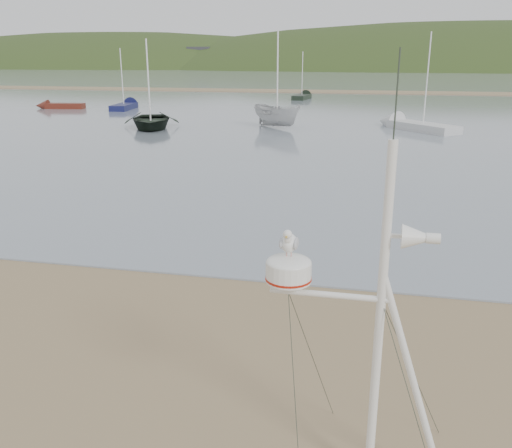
% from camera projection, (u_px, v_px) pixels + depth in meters
% --- Properties ---
extents(ground, '(560.00, 560.00, 0.00)m').
position_uv_depth(ground, '(107.00, 372.00, 8.52)').
color(ground, '#7B6547').
rests_on(ground, ground).
extents(water, '(560.00, 256.00, 0.04)m').
position_uv_depth(water, '(362.00, 76.00, 131.63)').
color(water, slate).
rests_on(water, ground).
extents(sandbar, '(560.00, 7.00, 0.07)m').
position_uv_depth(sandbar, '(348.00, 92.00, 73.79)').
color(sandbar, '#7B6547').
rests_on(sandbar, water).
extents(hill_ridge, '(620.00, 180.00, 80.00)m').
position_uv_depth(hill_ridge, '(411.00, 116.00, 229.78)').
color(hill_ridge, '#243515').
rests_on(hill_ridge, ground).
extents(far_cottages, '(294.40, 6.30, 8.00)m').
position_uv_depth(far_cottages, '(377.00, 58.00, 189.53)').
color(far_cottages, silver).
rests_on(far_cottages, ground).
extents(mast_rig, '(2.15, 2.30, 4.86)m').
position_uv_depth(mast_rig, '(369.00, 393.00, 6.03)').
color(mast_rig, white).
rests_on(mast_rig, ground).
extents(boat_dark, '(3.97, 2.39, 5.36)m').
position_uv_depth(boat_dark, '(149.00, 88.00, 36.03)').
color(boat_dark, black).
rests_on(boat_dark, water).
extents(boat_white, '(2.29, 2.28, 4.27)m').
position_uv_depth(boat_white, '(277.00, 96.00, 36.64)').
color(boat_white, silver).
rests_on(boat_white, water).
extents(sailboat_dark_mid, '(1.93, 5.71, 5.62)m').
position_uv_depth(sailboat_dark_mid, '(304.00, 96.00, 62.76)').
color(sailboat_dark_mid, black).
rests_on(sailboat_dark_mid, ground).
extents(dinghy_red_far, '(4.76, 1.74, 1.13)m').
position_uv_depth(dinghy_red_far, '(55.00, 106.00, 50.72)').
color(dinghy_red_far, '#561D13').
rests_on(dinghy_red_far, ground).
extents(sailboat_white_near, '(5.75, 6.20, 6.77)m').
position_uv_depth(sailboat_white_near, '(404.00, 124.00, 37.10)').
color(sailboat_white_near, silver).
rests_on(sailboat_white_near, ground).
extents(sailboat_blue_near, '(2.25, 5.99, 5.85)m').
position_uv_depth(sailboat_blue_near, '(129.00, 105.00, 51.20)').
color(sailboat_blue_near, '#121541').
rests_on(sailboat_blue_near, ground).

